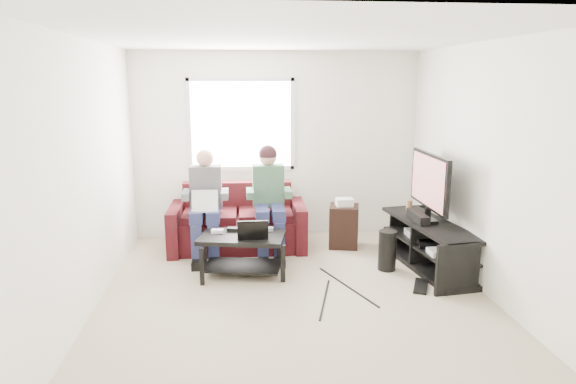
{
  "coord_description": "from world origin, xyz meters",
  "views": [
    {
      "loc": [
        -0.57,
        -4.95,
        2.21
      ],
      "look_at": [
        -0.01,
        0.6,
        0.99
      ],
      "focal_mm": 32.0,
      "sensor_mm": 36.0,
      "label": 1
    }
  ],
  "objects": [
    {
      "name": "tv",
      "position": [
        1.7,
        0.8,
        1.01
      ],
      "size": [
        0.12,
        1.1,
        0.81
      ],
      "color": "black",
      "rests_on": "tv_stand"
    },
    {
      "name": "console_grey",
      "position": [
        1.7,
        1.0,
        0.33
      ],
      "size": [
        0.34,
        0.26,
        0.08
      ],
      "primitive_type": "cube",
      "color": "gray",
      "rests_on": "tv_stand"
    },
    {
      "name": "wall_front",
      "position": [
        0.0,
        -2.25,
        1.3
      ],
      "size": [
        4.5,
        0.0,
        4.5
      ],
      "primitive_type": "plane",
      "rotation": [
        -1.57,
        0.0,
        0.0
      ],
      "color": "white",
      "rests_on": "floor"
    },
    {
      "name": "console_white",
      "position": [
        1.7,
        0.3,
        0.32
      ],
      "size": [
        0.3,
        0.22,
        0.06
      ],
      "primitive_type": "cube",
      "color": "silver",
      "rests_on": "tv_stand"
    },
    {
      "name": "ceiling",
      "position": [
        0.0,
        0.0,
        2.6
      ],
      "size": [
        4.5,
        4.5,
        0.0
      ],
      "primitive_type": "plane",
      "rotation": [
        3.14,
        0.0,
        0.0
      ],
      "color": "white",
      "rests_on": "wall_back"
    },
    {
      "name": "wall_left",
      "position": [
        -2.0,
        0.0,
        1.3
      ],
      "size": [
        0.0,
        4.5,
        4.5
      ],
      "primitive_type": "plane",
      "rotation": [
        1.57,
        0.0,
        1.57
      ],
      "color": "white",
      "rests_on": "floor"
    },
    {
      "name": "subwoofer",
      "position": [
        1.18,
        0.66,
        0.24
      ],
      "size": [
        0.21,
        0.21,
        0.48
      ],
      "primitive_type": "cylinder",
      "color": "black",
      "rests_on": "floor"
    },
    {
      "name": "controller_a",
      "position": [
        -0.81,
        0.79,
        0.5
      ],
      "size": [
        0.15,
        0.11,
        0.04
      ],
      "primitive_type": "cube",
      "rotation": [
        0.0,
        0.0,
        -0.12
      ],
      "color": "silver",
      "rests_on": "coffee_table"
    },
    {
      "name": "controller_b",
      "position": [
        -0.63,
        0.85,
        0.5
      ],
      "size": [
        0.15,
        0.11,
        0.04
      ],
      "primitive_type": "cube",
      "rotation": [
        0.0,
        0.0,
        -0.18
      ],
      "color": "black",
      "rests_on": "coffee_table"
    },
    {
      "name": "console_black",
      "position": [
        1.7,
        0.65,
        0.33
      ],
      "size": [
        0.38,
        0.3,
        0.07
      ],
      "primitive_type": "cube",
      "color": "black",
      "rests_on": "tv_stand"
    },
    {
      "name": "coffee_table",
      "position": [
        -0.53,
        0.67,
        0.35
      ],
      "size": [
        1.05,
        0.76,
        0.48
      ],
      "color": "black",
      "rests_on": "floor"
    },
    {
      "name": "floor",
      "position": [
        0.0,
        0.0,
        0.0
      ],
      "size": [
        4.5,
        4.5,
        0.0
      ],
      "primitive_type": "plane",
      "color": "#B9AB90",
      "rests_on": "ground"
    },
    {
      "name": "end_table",
      "position": [
        0.84,
        1.58,
        0.3
      ],
      "size": [
        0.38,
        0.38,
        0.66
      ],
      "color": "black",
      "rests_on": "floor"
    },
    {
      "name": "laptop_silver",
      "position": [
        -0.97,
        1.17,
        0.71
      ],
      "size": [
        0.35,
        0.26,
        0.24
      ],
      "primitive_type": null,
      "rotation": [
        0.0,
        0.0,
        -0.13
      ],
      "color": "silver",
      "rests_on": "person_left"
    },
    {
      "name": "wall_right",
      "position": [
        2.0,
        0.0,
        1.3
      ],
      "size": [
        0.0,
        4.5,
        4.5
      ],
      "primitive_type": "plane",
      "rotation": [
        1.57,
        0.0,
        -1.57
      ],
      "color": "white",
      "rests_on": "floor"
    },
    {
      "name": "drink_cup",
      "position": [
        1.65,
        1.33,
        0.61
      ],
      "size": [
        0.08,
        0.08,
        0.12
      ],
      "primitive_type": "cylinder",
      "color": "#986841",
      "rests_on": "tv_stand"
    },
    {
      "name": "window",
      "position": [
        -0.5,
        2.23,
        1.6
      ],
      "size": [
        1.48,
        0.04,
        1.28
      ],
      "color": "white",
      "rests_on": "wall_back"
    },
    {
      "name": "controller_c",
      "position": [
        -0.23,
        0.82,
        0.5
      ],
      "size": [
        0.15,
        0.1,
        0.04
      ],
      "primitive_type": "cube",
      "rotation": [
        0.0,
        0.0,
        -0.07
      ],
      "color": "gray",
      "rests_on": "coffee_table"
    },
    {
      "name": "keyboard_floor",
      "position": [
        1.4,
        0.11,
        0.01
      ],
      "size": [
        0.29,
        0.44,
        0.02
      ],
      "primitive_type": "cube",
      "rotation": [
        0.0,
        0.0,
        -0.4
      ],
      "color": "black",
      "rests_on": "floor"
    },
    {
      "name": "laptop_black",
      "position": [
        -0.41,
        0.59,
        0.6
      ],
      "size": [
        0.37,
        0.28,
        0.24
      ],
      "primitive_type": null,
      "rotation": [
        0.0,
        0.0,
        -0.12
      ],
      "color": "black",
      "rests_on": "coffee_table"
    },
    {
      "name": "wall_back",
      "position": [
        0.0,
        2.25,
        1.3
      ],
      "size": [
        4.5,
        0.0,
        4.5
      ],
      "primitive_type": "plane",
      "rotation": [
        1.57,
        0.0,
        0.0
      ],
      "color": "white",
      "rests_on": "floor"
    },
    {
      "name": "sofa",
      "position": [
        -0.57,
        1.7,
        0.31
      ],
      "size": [
        1.79,
        0.9,
        0.84
      ],
      "color": "#401017",
      "rests_on": "floor"
    },
    {
      "name": "person_left",
      "position": [
        -0.97,
        1.39,
        0.74
      ],
      "size": [
        0.4,
        0.7,
        1.34
      ],
      "color": "navy",
      "rests_on": "sofa"
    },
    {
      "name": "tv_stand",
      "position": [
        1.7,
        0.7,
        0.25
      ],
      "size": [
        0.73,
        1.73,
        0.55
      ],
      "color": "black",
      "rests_on": "floor"
    },
    {
      "name": "person_right",
      "position": [
        -0.17,
        1.41,
        0.8
      ],
      "size": [
        0.4,
        0.71,
        1.39
      ],
      "color": "navy",
      "rests_on": "sofa"
    },
    {
      "name": "soundbar",
      "position": [
        1.58,
        0.8,
        0.6
      ],
      "size": [
        0.12,
        0.5,
        0.1
      ],
      "primitive_type": "cube",
      "color": "black",
      "rests_on": "tv_stand"
    }
  ]
}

